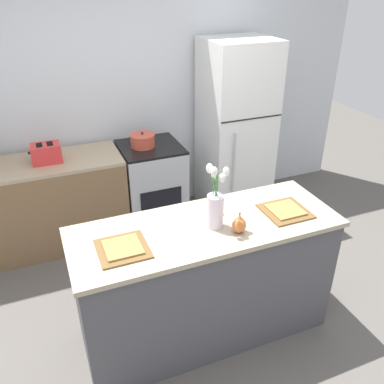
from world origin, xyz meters
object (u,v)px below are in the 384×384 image
at_px(pear_figurine, 239,224).
at_px(plate_setting_right, 285,211).
at_px(stove_range, 152,185).
at_px(plate_setting_left, 123,248).
at_px(toaster, 46,153).
at_px(refrigerator, 235,130).
at_px(cooking_pot, 143,140).
at_px(flower_vase, 215,205).

xyz_separation_m(pear_figurine, plate_setting_right, (0.41, 0.10, -0.05)).
relative_size(stove_range, plate_setting_left, 2.94).
bearing_deg(plate_setting_right, toaster, 131.43).
relative_size(refrigerator, cooking_pot, 7.48).
height_order(stove_range, cooking_pot, cooking_pot).
xyz_separation_m(flower_vase, toaster, (-0.92, 1.62, -0.14)).
xyz_separation_m(flower_vase, cooking_pot, (-0.02, 1.65, -0.16)).
bearing_deg(pear_figurine, cooking_pot, 94.12).
height_order(refrigerator, pear_figurine, refrigerator).
xyz_separation_m(plate_setting_left, cooking_pot, (0.60, 1.67, -0.01)).
distance_m(stove_range, plate_setting_right, 1.80).
bearing_deg(toaster, stove_range, 0.85).
relative_size(refrigerator, pear_figurine, 12.58).
relative_size(flower_vase, plate_setting_left, 1.47).
xyz_separation_m(plate_setting_left, plate_setting_right, (1.14, 0.00, 0.00)).
distance_m(stove_range, pear_figurine, 1.84).
relative_size(stove_range, cooking_pot, 3.59).
relative_size(toaster, cooking_pot, 1.13).
distance_m(stove_range, plate_setting_left, 1.86).
height_order(stove_range, plate_setting_left, plate_setting_left).
height_order(refrigerator, toaster, refrigerator).
bearing_deg(pear_figurine, flower_vase, 132.66).
bearing_deg(flower_vase, plate_setting_right, -2.73).
distance_m(pear_figurine, cooking_pot, 1.77).
xyz_separation_m(stove_range, flower_vase, (-0.05, -1.63, 0.67)).
height_order(stove_range, flower_vase, flower_vase).
distance_m(stove_range, toaster, 1.11).
bearing_deg(refrigerator, plate_setting_right, -106.10).
relative_size(stove_range, flower_vase, 1.99).
height_order(flower_vase, pear_figurine, flower_vase).
xyz_separation_m(refrigerator, plate_setting_left, (-1.62, -1.66, 0.04)).
xyz_separation_m(stove_range, pear_figurine, (0.06, -1.75, 0.57)).
xyz_separation_m(plate_setting_left, toaster, (-0.30, 1.64, 0.01)).
height_order(plate_setting_right, cooking_pot, cooking_pot).
relative_size(flower_vase, toaster, 1.59).
relative_size(plate_setting_left, plate_setting_right, 1.00).
xyz_separation_m(plate_setting_right, toaster, (-1.45, 1.64, 0.01)).
bearing_deg(plate_setting_right, stove_range, 105.91).
bearing_deg(flower_vase, refrigerator, 58.41).
distance_m(pear_figurine, toaster, 2.02).
bearing_deg(refrigerator, plate_setting_left, -134.40).
distance_m(stove_range, cooking_pot, 0.51).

